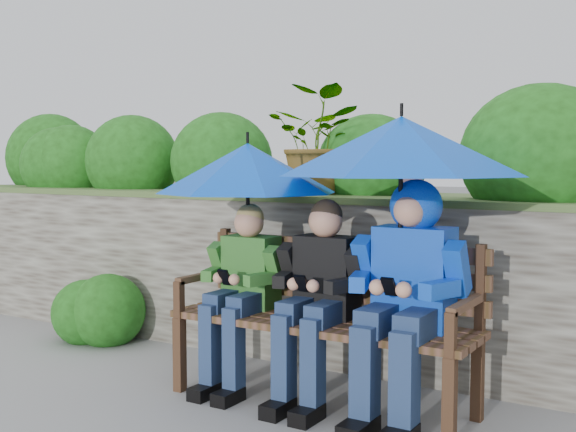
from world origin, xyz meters
The scene contains 8 objects.
ground centered at (0.00, 0.00, 0.00)m, with size 60.00×60.00×0.00m, color gray.
garden_backdrop centered at (0.02, 1.60, 0.63)m, with size 8.00×2.88×1.81m.
park_bench centered at (0.25, 0.08, 0.48)m, with size 1.61×0.47×0.85m.
boy_left centered at (-0.24, 0.01, 0.57)m, with size 0.44×0.50×1.01m.
boy_middle centered at (0.24, 0.01, 0.59)m, with size 0.46×0.54×1.05m.
boy_right centered at (0.71, 0.01, 0.68)m, with size 0.54×0.66×1.15m.
umbrella_left centered at (-0.24, 0.07, 1.20)m, with size 0.99×0.99×0.74m.
umbrella_right centered at (0.67, 0.03, 1.31)m, with size 1.18×1.18×0.83m.
Camera 1 is at (1.99, -3.14, 1.24)m, focal length 45.00 mm.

